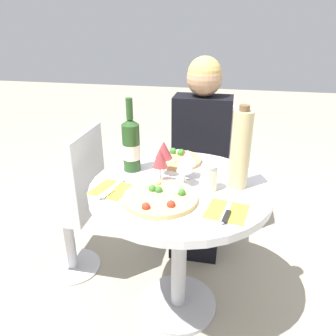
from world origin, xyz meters
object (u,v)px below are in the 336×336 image
object	(u,v)px
chair_empty_side	(74,208)
pizza_large	(161,197)
chair_behind_diner	(201,175)
tall_carafe	(241,150)
dining_table	(180,213)
seated_diner	(199,165)
wine_bottle	(131,145)

from	to	relation	value
chair_empty_side	pizza_large	xyz separation A→B (m)	(0.56, -0.30, 0.30)
chair_behind_diner	tall_carafe	distance (m)	0.85
dining_table	chair_empty_side	distance (m)	0.65
seated_diner	tall_carafe	bearing A→B (deg)	111.73
dining_table	chair_empty_side	xyz separation A→B (m)	(-0.62, 0.16, -0.14)
seated_diner	chair_empty_side	distance (m)	0.78
dining_table	wine_bottle	size ratio (longest dim) A/B	2.29
chair_empty_side	dining_table	bearing A→B (deg)	-104.67
dining_table	chair_empty_side	bearing A→B (deg)	165.33
seated_diner	chair_empty_side	size ratio (longest dim) A/B	1.37
dining_table	pizza_large	world-z (taller)	pizza_large
pizza_large	seated_diner	bearing A→B (deg)	83.60
seated_diner	chair_behind_diner	bearing A→B (deg)	-90.00
seated_diner	chair_empty_side	world-z (taller)	seated_diner
wine_bottle	chair_behind_diner	bearing A→B (deg)	65.10
seated_diner	pizza_large	size ratio (longest dim) A/B	3.96
seated_diner	wine_bottle	distance (m)	0.62
dining_table	chair_empty_side	size ratio (longest dim) A/B	0.91
seated_diner	pizza_large	distance (m)	0.76
dining_table	seated_diner	xyz separation A→B (m)	(0.03, 0.59, -0.01)
chair_behind_diner	wine_bottle	distance (m)	0.78
tall_carafe	chair_empty_side	bearing A→B (deg)	172.09
wine_bottle	tall_carafe	distance (m)	0.51
chair_behind_diner	pizza_large	distance (m)	0.92
chair_behind_diner	pizza_large	world-z (taller)	chair_behind_diner
seated_diner	tall_carafe	size ratio (longest dim) A/B	3.34
chair_behind_diner	seated_diner	bearing A→B (deg)	90.00
dining_table	chair_behind_diner	world-z (taller)	chair_behind_diner
pizza_large	tall_carafe	world-z (taller)	tall_carafe
chair_behind_diner	wine_bottle	bearing A→B (deg)	65.10
chair_empty_side	pizza_large	distance (m)	0.70
chair_behind_diner	tall_carafe	xyz separation A→B (m)	(0.22, -0.68, 0.46)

